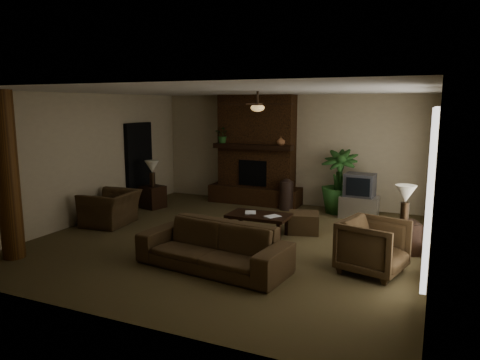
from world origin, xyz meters
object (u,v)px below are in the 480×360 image
at_px(side_table_left, 153,197).
at_px(side_table_right, 403,237).
at_px(sofa, 213,239).
at_px(tv_stand, 359,207).
at_px(ottoman, 304,223).
at_px(floor_vase, 286,192).
at_px(lamp_right, 406,197).
at_px(coffee_table, 259,217).
at_px(lamp_left, 152,169).
at_px(log_column, 7,176).
at_px(floor_plant, 338,195).
at_px(armchair_right, 373,244).
at_px(armchair_left, 110,203).

distance_m(side_table_left, side_table_right, 6.08).
distance_m(sofa, tv_stand, 4.48).
height_order(ottoman, floor_vase, floor_vase).
bearing_deg(ottoman, lamp_right, -15.12).
bearing_deg(coffee_table, lamp_left, 161.49).
xyz_separation_m(sofa, tv_stand, (1.58, 4.18, -0.23)).
bearing_deg(log_column, side_table_left, 89.76).
distance_m(log_column, floor_plant, 7.00).
relative_size(lamp_left, side_table_right, 1.18).
xyz_separation_m(log_column, tv_stand, (4.89, 5.11, -1.15)).
height_order(coffee_table, side_table_right, side_table_right).
bearing_deg(lamp_left, log_column, -90.89).
bearing_deg(log_column, lamp_left, 89.11).
distance_m(tv_stand, lamp_right, 2.56).
xyz_separation_m(ottoman, side_table_right, (1.93, -0.51, 0.08)).
bearing_deg(coffee_table, side_table_right, 1.53).
distance_m(armchair_right, lamp_left, 6.04).
relative_size(tv_stand, lamp_right, 1.31).
height_order(log_column, tv_stand, log_column).
distance_m(coffee_table, lamp_right, 2.75).
bearing_deg(side_table_right, lamp_left, 170.25).
height_order(tv_stand, floor_plant, floor_plant).
bearing_deg(side_table_right, tv_stand, 117.01).
height_order(armchair_right, coffee_table, armchair_right).
relative_size(log_column, coffee_table, 2.33).
xyz_separation_m(coffee_table, tv_stand, (1.57, 2.24, -0.12)).
xyz_separation_m(floor_vase, lamp_left, (-3.07, -1.22, 0.57)).
bearing_deg(armchair_left, coffee_table, 92.81).
relative_size(ottoman, floor_vase, 0.78).
distance_m(log_column, coffee_table, 4.51).
distance_m(coffee_table, ottoman, 0.96).
bearing_deg(coffee_table, tv_stand, 54.84).
xyz_separation_m(log_column, floor_vase, (3.13, 5.19, -0.97)).
xyz_separation_m(armchair_left, floor_plant, (4.26, 3.04, -0.06)).
bearing_deg(armchair_right, ottoman, 57.39).
relative_size(armchair_left, ottoman, 1.84).
xyz_separation_m(sofa, floor_vase, (-0.19, 4.27, -0.04)).
bearing_deg(ottoman, lamp_left, 172.72).
bearing_deg(sofa, log_column, -157.34).
xyz_separation_m(coffee_table, lamp_left, (-3.26, 1.09, 0.63)).
relative_size(sofa, tv_stand, 2.86).
distance_m(side_table_left, lamp_right, 6.13).
bearing_deg(armchair_left, sofa, 59.61).
bearing_deg(floor_plant, sofa, -103.16).
bearing_deg(ottoman, tv_stand, 63.47).
xyz_separation_m(sofa, armchair_left, (-3.21, 1.42, 0.01)).
relative_size(armchair_right, floor_vase, 1.19).
relative_size(sofa, side_table_left, 4.42).
xyz_separation_m(armchair_left, armchair_right, (5.54, -0.59, -0.02)).
bearing_deg(side_table_left, side_table_right, -10.20).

